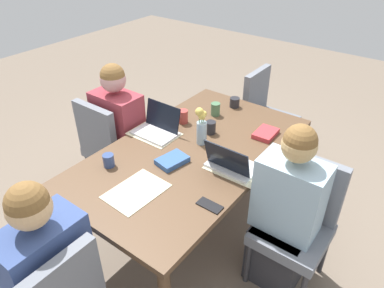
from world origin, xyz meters
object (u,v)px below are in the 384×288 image
(chair_head_right_right_near, at_px, (265,112))
(coffee_mug_near_right, at_px, (215,109))
(laptop_near_left_near, at_px, (231,164))
(person_head_left_left_mid, at_px, (55,286))
(flower_vase, at_px, (201,127))
(dining_table, at_px, (192,159))
(coffee_mug_centre_right, at_px, (211,127))
(book_blue_cover, at_px, (172,160))
(coffee_mug_centre_left, at_px, (235,102))
(phone_black, at_px, (210,205))
(chair_near_left_near, at_px, (298,218))
(chair_far_left_far, at_px, (110,144))
(book_red_cover, at_px, (266,133))
(person_far_left_far, at_px, (121,140))
(coffee_mug_near_left, at_px, (183,116))
(laptop_far_left_far, at_px, (158,128))
(person_near_left_near, at_px, (285,217))
(coffee_mug_far_left, at_px, (109,160))

(chair_head_right_right_near, bearing_deg, coffee_mug_near_right, 170.52)
(laptop_near_left_near, bearing_deg, person_head_left_left_mid, 163.81)
(flower_vase, bearing_deg, chair_head_right_right_near, 1.74)
(dining_table, xyz_separation_m, laptop_near_left_near, (-0.03, -0.34, 0.12))
(coffee_mug_centre_right, xyz_separation_m, book_blue_cover, (-0.47, -0.01, -0.03))
(coffee_mug_centre_left, bearing_deg, phone_black, -155.13)
(flower_vase, distance_m, laptop_near_left_near, 0.38)
(dining_table, bearing_deg, chair_head_right_right_near, 1.78)
(chair_near_left_near, distance_m, person_head_left_left_mid, 1.48)
(chair_far_left_far, relative_size, phone_black, 6.00)
(chair_far_left_far, distance_m, book_red_cover, 1.30)
(person_far_left_far, bearing_deg, book_red_cover, -66.29)
(coffee_mug_near_right, xyz_separation_m, coffee_mug_centre_left, (0.22, -0.05, -0.01))
(dining_table, bearing_deg, coffee_mug_centre_left, 8.18)
(coffee_mug_near_left, height_order, coffee_mug_centre_right, coffee_mug_near_left)
(laptop_far_left_far, xyz_separation_m, coffee_mug_centre_right, (0.24, -0.32, 0.00))
(book_red_cover, bearing_deg, person_far_left_far, 111.44)
(chair_head_right_right_near, relative_size, coffee_mug_centre_left, 10.82)
(flower_vase, height_order, coffee_mug_centre_left, flower_vase)
(dining_table, relative_size, chair_head_right_right_near, 2.01)
(chair_near_left_near, xyz_separation_m, coffee_mug_centre_right, (0.20, 0.83, 0.28))
(book_red_cover, bearing_deg, laptop_near_left_near, 179.13)
(person_near_left_near, bearing_deg, dining_table, 89.39)
(coffee_mug_far_left, height_order, book_red_cover, coffee_mug_far_left)
(person_near_left_near, distance_m, book_red_cover, 0.69)
(chair_far_left_far, height_order, coffee_mug_centre_right, chair_far_left_far)
(chair_near_left_near, relative_size, book_red_cover, 4.50)
(coffee_mug_centre_left, distance_m, phone_black, 1.26)
(coffee_mug_centre_right, bearing_deg, coffee_mug_far_left, 158.15)
(book_red_cover, bearing_deg, coffee_mug_near_right, 82.72)
(coffee_mug_far_left, xyz_separation_m, book_blue_cover, (0.28, -0.31, -0.02))
(person_head_left_left_mid, distance_m, coffee_mug_near_left, 1.50)
(book_blue_cover, bearing_deg, phone_black, -103.22)
(chair_far_left_far, xyz_separation_m, person_far_left_far, (0.07, -0.06, 0.03))
(person_head_left_left_mid, xyz_separation_m, book_blue_cover, (0.98, 0.02, 0.23))
(chair_near_left_near, bearing_deg, laptop_far_left_far, 91.78)
(flower_vase, xyz_separation_m, coffee_mug_centre_left, (0.63, 0.10, -0.09))
(coffee_mug_near_left, height_order, book_blue_cover, coffee_mug_near_left)
(person_near_left_near, relative_size, phone_black, 7.97)
(person_head_left_left_mid, relative_size, chair_far_left_far, 1.33)
(person_near_left_near, xyz_separation_m, book_blue_cover, (-0.19, 0.75, 0.23))
(person_near_left_near, height_order, phone_black, person_near_left_near)
(flower_vase, xyz_separation_m, phone_black, (-0.51, -0.43, -0.13))
(flower_vase, bearing_deg, coffee_mug_centre_right, 8.10)
(chair_near_left_near, xyz_separation_m, flower_vase, (0.05, 0.81, 0.37))
(coffee_mug_centre_right, bearing_deg, person_far_left_far, 109.37)
(coffee_mug_near_left, distance_m, book_blue_cover, 0.55)
(phone_black, bearing_deg, person_far_left_far, -18.74)
(person_near_left_near, xyz_separation_m, chair_far_left_far, (-0.06, 1.56, -0.03))
(person_head_left_left_mid, xyz_separation_m, coffee_mug_centre_left, (1.93, 0.11, 0.25))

